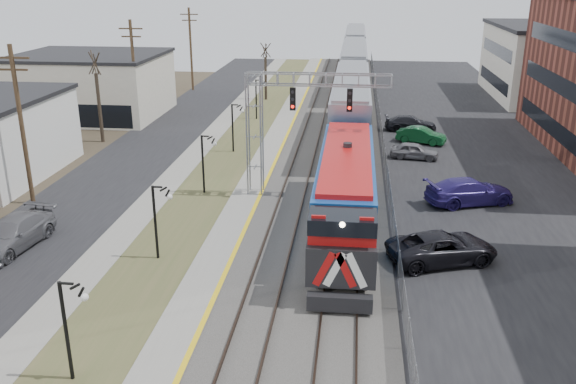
# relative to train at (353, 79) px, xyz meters

# --- Properties ---
(street_west) EXTENTS (7.00, 120.00, 0.04)m
(street_west) POSITION_rel_train_xyz_m (-17.00, -22.78, -2.90)
(street_west) COLOR black
(street_west) RESTS_ON ground
(sidewalk) EXTENTS (2.00, 120.00, 0.08)m
(sidewalk) POSITION_rel_train_xyz_m (-12.50, -22.78, -2.88)
(sidewalk) COLOR gray
(sidewalk) RESTS_ON ground
(grass_median) EXTENTS (4.00, 120.00, 0.06)m
(grass_median) POSITION_rel_train_xyz_m (-9.50, -22.78, -2.89)
(grass_median) COLOR #454D29
(grass_median) RESTS_ON ground
(platform) EXTENTS (2.00, 120.00, 0.24)m
(platform) POSITION_rel_train_xyz_m (-6.50, -22.78, -2.80)
(platform) COLOR gray
(platform) RESTS_ON ground
(ballast_bed) EXTENTS (8.00, 120.00, 0.20)m
(ballast_bed) POSITION_rel_train_xyz_m (-1.50, -22.78, -2.82)
(ballast_bed) COLOR #595651
(ballast_bed) RESTS_ON ground
(parking_lot) EXTENTS (16.00, 120.00, 0.04)m
(parking_lot) POSITION_rel_train_xyz_m (10.50, -22.78, -2.90)
(parking_lot) COLOR black
(parking_lot) RESTS_ON ground
(platform_edge) EXTENTS (0.24, 120.00, 0.01)m
(platform_edge) POSITION_rel_train_xyz_m (-5.62, -22.78, -2.67)
(platform_edge) COLOR gold
(platform_edge) RESTS_ON platform
(track_near) EXTENTS (1.58, 120.00, 0.15)m
(track_near) POSITION_rel_train_xyz_m (-3.50, -22.78, -2.64)
(track_near) COLOR #2D2119
(track_near) RESTS_ON ballast_bed
(track_far) EXTENTS (1.58, 120.00, 0.15)m
(track_far) POSITION_rel_train_xyz_m (-0.00, -22.78, -2.64)
(track_far) COLOR #2D2119
(track_far) RESTS_ON ballast_bed
(train) EXTENTS (3.00, 85.85, 5.33)m
(train) POSITION_rel_train_xyz_m (0.00, 0.00, 0.00)
(train) COLOR #124493
(train) RESTS_ON ground
(signal_gantry) EXTENTS (9.00, 1.07, 8.15)m
(signal_gantry) POSITION_rel_train_xyz_m (-4.28, -29.79, 2.67)
(signal_gantry) COLOR gray
(signal_gantry) RESTS_ON ground
(lampposts) EXTENTS (0.14, 62.14, 4.00)m
(lampposts) POSITION_rel_train_xyz_m (-9.50, -39.50, -0.92)
(lampposts) COLOR black
(lampposts) RESTS_ON ground
(utility_poles) EXTENTS (0.28, 80.28, 10.00)m
(utility_poles) POSITION_rel_train_xyz_m (-20.00, -32.78, 2.08)
(utility_poles) COLOR #4C3823
(utility_poles) RESTS_ON ground
(fence) EXTENTS (0.04, 120.00, 1.60)m
(fence) POSITION_rel_train_xyz_m (2.70, -22.78, -2.12)
(fence) COLOR gray
(fence) RESTS_ON ground
(bare_trees) EXTENTS (12.30, 42.30, 5.95)m
(bare_trees) POSITION_rel_train_xyz_m (-18.16, -18.87, -0.22)
(bare_trees) COLOR #382D23
(bare_trees) RESTS_ON ground
(car_lot_c) EXTENTS (6.13, 4.30, 1.55)m
(car_lot_c) POSITION_rel_train_xyz_m (5.01, -38.56, -2.14)
(car_lot_c) COLOR black
(car_lot_c) RESTS_ON ground
(car_lot_d) EXTENTS (6.14, 4.09, 1.65)m
(car_lot_d) POSITION_rel_train_xyz_m (7.79, -29.87, -2.09)
(car_lot_d) COLOR navy
(car_lot_d) RESTS_ON ground
(car_lot_e) EXTENTS (3.96, 2.04, 1.29)m
(car_lot_e) POSITION_rel_train_xyz_m (5.13, -20.15, -2.27)
(car_lot_e) COLOR slate
(car_lot_e) RESTS_ON ground
(car_lot_f) EXTENTS (4.40, 2.78, 1.37)m
(car_lot_f) POSITION_rel_train_xyz_m (6.11, -15.32, -2.23)
(car_lot_f) COLOR #0E4922
(car_lot_f) RESTS_ON ground
(car_street_b) EXTENTS (3.00, 5.89, 1.64)m
(car_street_b) POSITION_rel_train_xyz_m (-17.58, -39.40, -2.10)
(car_street_b) COLOR slate
(car_street_b) RESTS_ON ground
(car_lot_g) EXTENTS (4.83, 2.14, 1.38)m
(car_lot_g) POSITION_rel_train_xyz_m (5.55, -10.89, -2.23)
(car_lot_g) COLOR black
(car_lot_g) RESTS_ON ground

